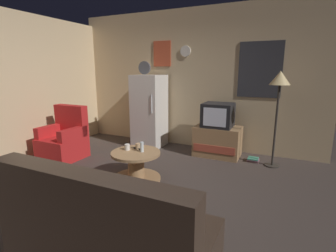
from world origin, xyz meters
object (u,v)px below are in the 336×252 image
at_px(couch, 107,233).
at_px(mug_ceramic_white, 127,147).
at_px(coffee_table, 136,166).
at_px(standing_lamp, 279,86).
at_px(wine_glass, 142,147).
at_px(fridge, 149,111).
at_px(crt_tv, 218,115).
at_px(book_stack, 253,160).
at_px(tv_stand, 217,141).
at_px(remote_control, 138,148).
at_px(mug_ceramic_tan, 138,146).
at_px(armchair, 64,140).

bearing_deg(couch, mug_ceramic_white, 118.61).
bearing_deg(couch, coffee_table, 114.24).
bearing_deg(couch, standing_lamp, 69.73).
bearing_deg(wine_glass, fridge, 115.54).
xyz_separation_m(crt_tv, book_stack, (0.68, -0.06, -0.75)).
bearing_deg(book_stack, couch, -104.40).
relative_size(crt_tv, couch, 0.32).
xyz_separation_m(tv_stand, remote_control, (-0.85, -1.46, 0.17)).
distance_m(remote_control, couch, 1.83).
distance_m(wine_glass, book_stack, 2.10).
bearing_deg(mug_ceramic_white, standing_lamp, 36.06).
height_order(wine_glass, mug_ceramic_tan, wine_glass).
bearing_deg(coffee_table, mug_ceramic_tan, 106.75).
distance_m(mug_ceramic_tan, remote_control, 0.03).
relative_size(wine_glass, armchair, 0.16).
distance_m(remote_control, armchair, 1.69).
bearing_deg(mug_ceramic_tan, crt_tv, 59.93).
relative_size(coffee_table, mug_ceramic_white, 8.00).
xyz_separation_m(tv_stand, wine_glass, (-0.73, -1.55, 0.23)).
distance_m(tv_stand, remote_control, 1.70).
distance_m(armchair, couch, 3.02).
xyz_separation_m(tv_stand, armchair, (-2.53, -1.31, 0.06)).
bearing_deg(fridge, mug_ceramic_white, -72.24).
bearing_deg(mug_ceramic_tan, fridge, 113.00).
relative_size(tv_stand, book_stack, 4.11).
relative_size(standing_lamp, wine_glass, 10.60).
distance_m(standing_lamp, wine_glass, 2.38).
height_order(wine_glass, armchair, armchair).
height_order(mug_ceramic_white, book_stack, mug_ceramic_white).
xyz_separation_m(fridge, tv_stand, (1.48, -0.03, -0.47)).
height_order(crt_tv, armchair, crt_tv).
bearing_deg(armchair, book_stack, 21.38).
xyz_separation_m(tv_stand, couch, (-0.12, -3.13, 0.03)).
height_order(standing_lamp, armchair, standing_lamp).
distance_m(coffee_table, mug_ceramic_tan, 0.30).
relative_size(mug_ceramic_tan, remote_control, 0.60).
height_order(couch, book_stack, couch).
height_order(fridge, crt_tv, fridge).
bearing_deg(book_stack, crt_tv, 174.89).
relative_size(mug_ceramic_white, remote_control, 0.60).
xyz_separation_m(standing_lamp, armchair, (-3.52, -1.18, -1.02)).
distance_m(coffee_table, armchair, 1.74).
bearing_deg(coffee_table, couch, -65.76).
relative_size(crt_tv, wine_glass, 3.60).
bearing_deg(fridge, couch, -66.64).
distance_m(mug_ceramic_tan, book_stack, 2.11).
relative_size(mug_ceramic_tan, book_stack, 0.44).
height_order(wine_glass, mug_ceramic_white, wine_glass).
relative_size(tv_stand, coffee_table, 1.17).
bearing_deg(book_stack, wine_glass, -133.23).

